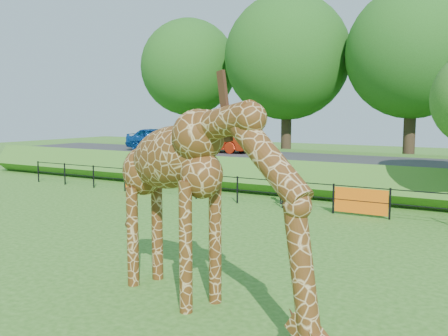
{
  "coord_description": "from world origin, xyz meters",
  "views": [
    {
      "loc": [
        7.69,
        -9.4,
        3.72
      ],
      "look_at": [
        0.04,
        3.51,
        2.0
      ],
      "focal_mm": 40.0,
      "sensor_mm": 36.0,
      "label": 1
    }
  ],
  "objects_px": {
    "car_blue": "(158,139)",
    "visitor": "(283,187)",
    "car_red": "(217,139)",
    "giraffe": "(206,207)"
  },
  "relations": [
    {
      "from": "car_blue",
      "to": "car_red",
      "type": "height_order",
      "value": "car_red"
    },
    {
      "from": "car_blue",
      "to": "car_red",
      "type": "distance_m",
      "value": 3.53
    },
    {
      "from": "car_blue",
      "to": "visitor",
      "type": "bearing_deg",
      "value": -114.07
    },
    {
      "from": "giraffe",
      "to": "car_blue",
      "type": "height_order",
      "value": "giraffe"
    },
    {
      "from": "giraffe",
      "to": "car_blue",
      "type": "relative_size",
      "value": 1.37
    },
    {
      "from": "giraffe",
      "to": "car_red",
      "type": "height_order",
      "value": "giraffe"
    },
    {
      "from": "giraffe",
      "to": "car_blue",
      "type": "bearing_deg",
      "value": 148.04
    },
    {
      "from": "car_blue",
      "to": "visitor",
      "type": "distance_m",
      "value": 11.18
    },
    {
      "from": "car_blue",
      "to": "visitor",
      "type": "height_order",
      "value": "car_blue"
    },
    {
      "from": "giraffe",
      "to": "visitor",
      "type": "xyz_separation_m",
      "value": [
        -3.09,
        10.48,
        -1.27
      ]
    }
  ]
}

